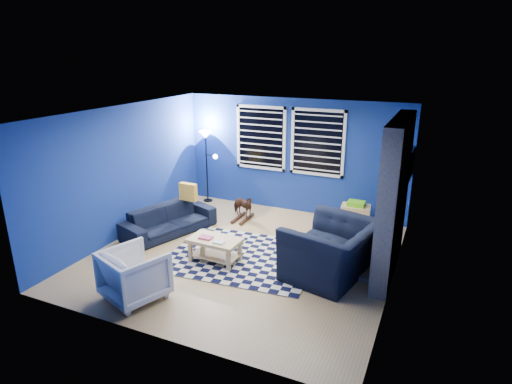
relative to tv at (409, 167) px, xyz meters
The scene contains 18 objects.
floor 3.46m from the tv, 140.73° to the right, with size 5.00×5.00×0.00m, color tan.
ceiling 3.35m from the tv, 140.73° to the right, with size 5.00×5.00×0.00m, color white.
wall_back 2.50m from the tv, 168.45° to the left, with size 5.00×5.00×0.00m, color navy.
wall_left 5.34m from the tv, 157.98° to the right, with size 5.00×5.00×0.00m, color navy.
wall_right 2.01m from the tv, 88.45° to the right, with size 5.00×5.00×0.00m, color navy.
fireplace 1.52m from the tv, 93.32° to the right, with size 0.65×2.00×2.50m.
window_left 3.24m from the tv, behind, with size 1.17×0.06×1.42m.
window_right 1.96m from the tv, 166.32° to the left, with size 1.17×0.06×1.42m.
tv is the anchor object (origin of this frame).
rug 3.49m from the tv, 139.81° to the right, with size 2.50×2.00×0.02m, color black.
sofa 4.69m from the tv, 157.87° to the right, with size 0.73×1.87×0.55m, color black.
armchair_big 2.47m from the tv, 112.72° to the right, with size 1.21×1.38×0.90m, color black.
armchair_bent 5.19m from the tv, 130.43° to the right, with size 0.80×0.82×0.75m, color gray.
rocking_horse 3.41m from the tv, behind, with size 0.58×0.27×0.49m, color #452416.
coffee_table 3.85m from the tv, 139.35° to the right, with size 0.90×0.54×0.44m.
cabinet 1.48m from the tv, behind, with size 0.61×0.44×0.56m.
floor_lamp 4.48m from the tv, behind, with size 0.46×0.28×1.69m.
throw_pillow 4.30m from the tv, 163.38° to the right, with size 0.38×0.11×0.36m, color gold.
Camera 1 is at (2.97, -6.15, 3.43)m, focal length 30.00 mm.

